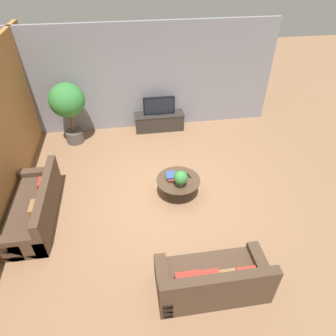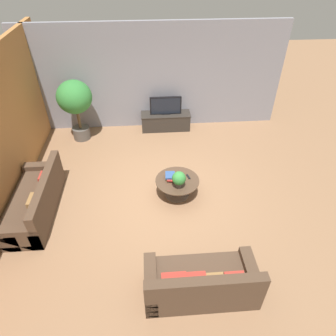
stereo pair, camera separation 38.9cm
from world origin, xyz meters
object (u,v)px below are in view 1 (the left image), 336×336
object	(u,v)px
television	(159,106)
couch_near_entry	(213,280)
couch_by_wall	(35,208)
media_console	(159,121)
potted_palm_tall	(68,104)
potted_plant_tabletop	(181,178)
coffee_table	(178,184)

from	to	relation	value
television	couch_near_entry	xyz separation A→B (m)	(0.20, -5.37, -0.48)
television	couch_by_wall	xyz separation A→B (m)	(-2.99, -3.24, -0.49)
media_console	potted_palm_tall	world-z (taller)	potted_palm_tall
couch_near_entry	potted_plant_tabletop	size ratio (longest dim) A/B	4.70
coffee_table	media_console	bearing A→B (deg)	90.95
media_console	television	distance (m)	0.51
couch_near_entry	potted_plant_tabletop	bearing A→B (deg)	-86.34
media_console	coffee_table	size ratio (longest dim) A/B	1.51
television	couch_near_entry	bearing A→B (deg)	-87.91
television	couch_by_wall	world-z (taller)	television
media_console	couch_near_entry	xyz separation A→B (m)	(0.20, -5.37, 0.03)
couch_by_wall	potted_plant_tabletop	size ratio (longest dim) A/B	5.46
potted_palm_tall	potted_plant_tabletop	world-z (taller)	potted_palm_tall
media_console	potted_plant_tabletop	size ratio (longest dim) A/B	3.77
couch_by_wall	potted_palm_tall	bearing A→B (deg)	169.88
couch_by_wall	potted_plant_tabletop	distance (m)	3.07
television	couch_near_entry	world-z (taller)	television
coffee_table	potted_palm_tall	world-z (taller)	potted_palm_tall
couch_by_wall	coffee_table	bearing A→B (deg)	94.97
couch_near_entry	potted_palm_tall	bearing A→B (deg)	-62.03
coffee_table	potted_palm_tall	bearing A→B (deg)	133.79
media_console	potted_palm_tall	size ratio (longest dim) A/B	0.84
television	potted_palm_tall	size ratio (longest dim) A/B	0.53
media_console	television	xyz separation A→B (m)	(-0.00, -0.00, 0.51)
media_console	potted_plant_tabletop	xyz separation A→B (m)	(0.06, -3.19, 0.41)
coffee_table	couch_by_wall	world-z (taller)	couch_by_wall
potted_plant_tabletop	potted_palm_tall	bearing A→B (deg)	131.57
media_console	couch_by_wall	bearing A→B (deg)	-132.75
coffee_table	potted_plant_tabletop	world-z (taller)	potted_plant_tabletop
coffee_table	couch_by_wall	bearing A→B (deg)	-175.03
television	potted_plant_tabletop	distance (m)	3.19
television	potted_plant_tabletop	world-z (taller)	television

